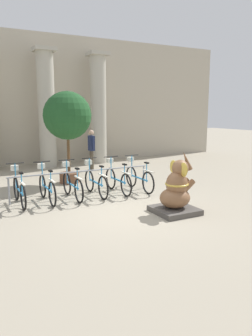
% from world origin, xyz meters
% --- Properties ---
extents(ground_plane, '(60.00, 60.00, 0.00)m').
position_xyz_m(ground_plane, '(0.00, 0.00, 0.00)').
color(ground_plane, '#9E937F').
extents(building_facade, '(20.00, 0.20, 6.00)m').
position_xyz_m(building_facade, '(0.00, 8.60, 3.00)').
color(building_facade, '#B2A893').
rests_on(building_facade, ground_plane).
extents(column_middle, '(0.93, 0.93, 5.16)m').
position_xyz_m(column_middle, '(0.00, 7.60, 2.62)').
color(column_middle, '#ADA899').
rests_on(column_middle, ground_plane).
extents(column_right, '(0.93, 0.93, 5.16)m').
position_xyz_m(column_right, '(2.47, 7.60, 2.62)').
color(column_right, '#ADA899').
rests_on(column_right, ground_plane).
extents(bike_rack, '(4.26, 0.05, 0.77)m').
position_xyz_m(bike_rack, '(-0.41, 1.95, 0.62)').
color(bike_rack, gray).
rests_on(bike_rack, ground_plane).
extents(bicycle_0, '(0.48, 1.78, 1.08)m').
position_xyz_m(bicycle_0, '(-2.24, 1.88, 0.42)').
color(bicycle_0, black).
rests_on(bicycle_0, ground_plane).
extents(bicycle_1, '(0.48, 1.78, 1.08)m').
position_xyz_m(bicycle_1, '(-1.51, 1.83, 0.42)').
color(bicycle_1, black).
rests_on(bicycle_1, ground_plane).
extents(bicycle_2, '(0.48, 1.78, 1.08)m').
position_xyz_m(bicycle_2, '(-0.78, 1.84, 0.42)').
color(bicycle_2, black).
rests_on(bicycle_2, ground_plane).
extents(bicycle_3, '(0.48, 1.78, 1.08)m').
position_xyz_m(bicycle_3, '(-0.05, 1.87, 0.42)').
color(bicycle_3, black).
rests_on(bicycle_3, ground_plane).
extents(bicycle_4, '(0.48, 1.78, 1.08)m').
position_xyz_m(bicycle_4, '(0.69, 1.87, 0.42)').
color(bicycle_4, black).
rests_on(bicycle_4, ground_plane).
extents(bicycle_5, '(0.48, 1.78, 1.08)m').
position_xyz_m(bicycle_5, '(1.42, 1.83, 0.42)').
color(bicycle_5, black).
rests_on(bicycle_5, ground_plane).
extents(elephant_statue, '(1.01, 1.01, 1.55)m').
position_xyz_m(elephant_statue, '(1.09, -0.63, 0.53)').
color(elephant_statue, '#4C4742').
rests_on(elephant_statue, ground_plane).
extents(person_pedestrian, '(0.23, 0.47, 1.71)m').
position_xyz_m(person_pedestrian, '(1.40, 5.84, 1.03)').
color(person_pedestrian, brown).
rests_on(person_pedestrian, ground_plane).
extents(potted_tree, '(1.64, 1.64, 3.16)m').
position_xyz_m(potted_tree, '(-0.22, 3.89, 2.26)').
color(potted_tree, brown).
rests_on(potted_tree, ground_plane).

